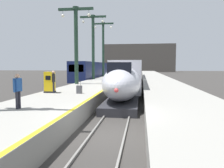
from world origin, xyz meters
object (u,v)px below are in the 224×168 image
(regional_train_adjacent, at_px, (100,70))
(passenger_mid_platform, at_px, (18,88))
(station_column_mid, at_px, (76,38))
(station_column_distant, at_px, (103,45))
(ticket_machine_yellow, at_px, (50,83))
(station_column_far, at_px, (93,41))
(rolling_suitcase, at_px, (79,89))
(passenger_near_edge, at_px, (53,80))
(highspeed_train_main, at_px, (131,74))

(regional_train_adjacent, bearing_deg, passenger_mid_platform, -84.70)
(regional_train_adjacent, distance_m, station_column_mid, 25.59)
(station_column_distant, height_order, ticket_machine_yellow, station_column_distant)
(regional_train_adjacent, bearing_deg, station_column_mid, -85.00)
(station_column_far, height_order, rolling_suitcase, station_column_far)
(passenger_near_edge, relative_size, rolling_suitcase, 1.72)
(station_column_mid, xyz_separation_m, ticket_machine_yellow, (0.35, -8.21, -4.48))
(passenger_mid_platform, bearing_deg, passenger_near_edge, 96.89)
(station_column_mid, bearing_deg, highspeed_train_main, 50.72)
(regional_train_adjacent, height_order, station_column_distant, station_column_distant)
(station_column_mid, bearing_deg, passenger_mid_platform, -84.17)
(station_column_distant, relative_size, passenger_mid_platform, 6.10)
(station_column_far, xyz_separation_m, rolling_suitcase, (2.77, -17.25, -5.48))
(passenger_near_edge, xyz_separation_m, rolling_suitcase, (2.02, -0.06, -0.69))
(passenger_mid_platform, bearing_deg, station_column_far, 93.64)
(station_column_mid, relative_size, rolling_suitcase, 8.78)
(highspeed_train_main, relative_size, regional_train_adjacent, 1.05)
(station_column_distant, distance_m, ticket_machine_yellow, 26.35)
(passenger_near_edge, bearing_deg, station_column_far, 92.49)
(highspeed_train_main, xyz_separation_m, station_column_mid, (-5.90, -7.21, 4.35))
(station_column_mid, relative_size, ticket_machine_yellow, 5.39)
(station_column_far, distance_m, passenger_near_edge, 17.86)
(station_column_mid, xyz_separation_m, passenger_mid_platform, (1.48, -14.46, -4.23))
(rolling_suitcase, bearing_deg, station_column_distant, 96.07)
(rolling_suitcase, bearing_deg, ticket_machine_yellow, 173.62)
(passenger_near_edge, bearing_deg, passenger_mid_platform, -83.11)
(regional_train_adjacent, bearing_deg, rolling_suitcase, -81.59)
(passenger_near_edge, bearing_deg, regional_train_adjacent, 95.02)
(ticket_machine_yellow, bearing_deg, passenger_near_edge, -27.89)
(ticket_machine_yellow, bearing_deg, highspeed_train_main, 70.21)
(station_column_distant, relative_size, ticket_machine_yellow, 6.45)
(station_column_distant, xyz_separation_m, ticket_machine_yellow, (0.35, -25.79, -5.38))
(highspeed_train_main, bearing_deg, station_column_far, 165.25)
(regional_train_adjacent, relative_size, rolling_suitcase, 37.27)
(station_column_distant, xyz_separation_m, rolling_suitcase, (2.77, -26.06, -5.82))
(passenger_near_edge, xyz_separation_m, ticket_machine_yellow, (-0.40, 0.21, -0.25))
(highspeed_train_main, xyz_separation_m, station_column_distant, (-5.90, 10.37, 5.25))
(station_column_distant, xyz_separation_m, passenger_near_edge, (0.75, -26.00, -5.13))
(station_column_mid, xyz_separation_m, station_column_far, (0.00, 8.77, 0.56))
(regional_train_adjacent, distance_m, station_column_far, 17.20)
(station_column_mid, relative_size, station_column_distant, 0.84)
(rolling_suitcase, bearing_deg, highspeed_train_main, 78.72)
(station_column_mid, distance_m, passenger_near_edge, 9.45)
(station_column_far, height_order, station_column_distant, station_column_distant)
(station_column_far, height_order, passenger_mid_platform, station_column_far)
(highspeed_train_main, distance_m, ticket_machine_yellow, 16.39)
(passenger_mid_platform, relative_size, ticket_machine_yellow, 1.06)
(station_column_mid, bearing_deg, regional_train_adjacent, 95.00)
(ticket_machine_yellow, bearing_deg, regional_train_adjacent, 94.37)
(station_column_mid, xyz_separation_m, station_column_distant, (0.00, 17.59, 0.90))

